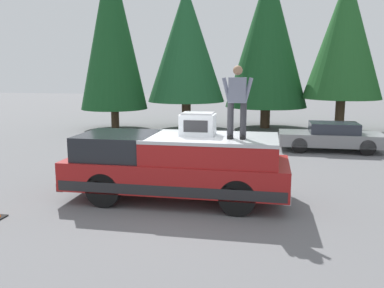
{
  "coord_description": "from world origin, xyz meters",
  "views": [
    {
      "loc": [
        -9.31,
        -2.04,
        3.22
      ],
      "look_at": [
        0.79,
        -0.13,
        1.35
      ],
      "focal_mm": 37.72,
      "sensor_mm": 36.0,
      "label": 1
    }
  ],
  "objects_px": {
    "pickup_truck": "(177,166)",
    "person_on_truck_bed": "(237,100)",
    "compressor_unit": "(198,124)",
    "parked_car_grey": "(331,137)"
  },
  "relations": [
    {
      "from": "pickup_truck",
      "to": "person_on_truck_bed",
      "type": "xyz_separation_m",
      "value": [
        -0.21,
        -1.49,
        1.68
      ]
    },
    {
      "from": "compressor_unit",
      "to": "parked_car_grey",
      "type": "bearing_deg",
      "value": -30.57
    },
    {
      "from": "person_on_truck_bed",
      "to": "parked_car_grey",
      "type": "distance_m",
      "value": 8.46
    },
    {
      "from": "pickup_truck",
      "to": "parked_car_grey",
      "type": "bearing_deg",
      "value": -32.97
    },
    {
      "from": "person_on_truck_bed",
      "to": "parked_car_grey",
      "type": "bearing_deg",
      "value": -23.43
    },
    {
      "from": "compressor_unit",
      "to": "parked_car_grey",
      "type": "relative_size",
      "value": 0.2
    },
    {
      "from": "parked_car_grey",
      "to": "person_on_truck_bed",
      "type": "bearing_deg",
      "value": 156.57
    },
    {
      "from": "compressor_unit",
      "to": "person_on_truck_bed",
      "type": "distance_m",
      "value": 1.22
    },
    {
      "from": "pickup_truck",
      "to": "parked_car_grey",
      "type": "xyz_separation_m",
      "value": [
        7.35,
        -4.76,
        -0.29
      ]
    },
    {
      "from": "person_on_truck_bed",
      "to": "parked_car_grey",
      "type": "height_order",
      "value": "person_on_truck_bed"
    }
  ]
}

